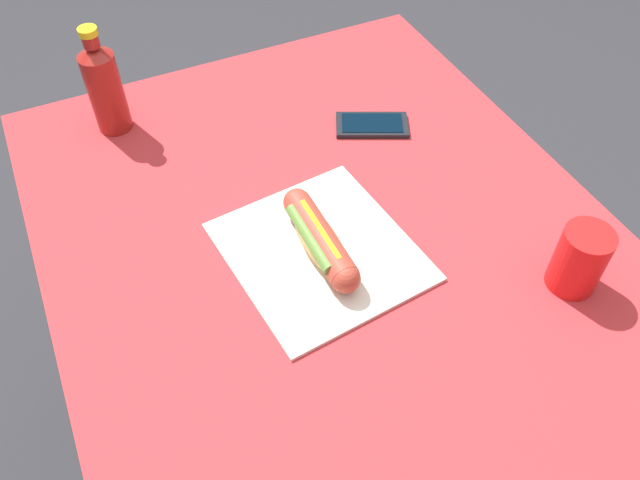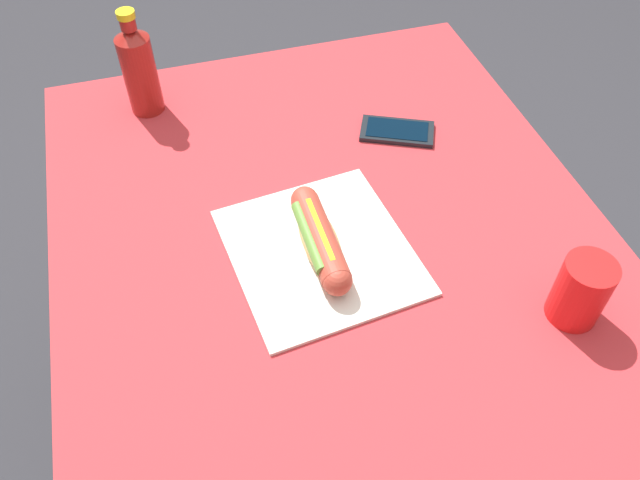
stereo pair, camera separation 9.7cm
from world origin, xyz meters
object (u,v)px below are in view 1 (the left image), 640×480
Objects in this scene: hot_dog at (319,239)px; cell_phone at (372,125)px; soda_bottle at (104,87)px; drinking_cup at (580,260)px.

hot_dog reaches higher than cell_phone.
soda_bottle is 0.84m from drinking_cup.
soda_bottle reaches higher than drinking_cup.
hot_dog is 1.06× the size of soda_bottle.
hot_dog is 0.38m from drinking_cup.
cell_phone is 0.74× the size of soda_bottle.
drinking_cup reaches higher than cell_phone.
drinking_cup is (-0.65, -0.53, -0.04)m from soda_bottle.
soda_bottle is (0.21, 0.43, 0.08)m from cell_phone.
soda_bottle is 1.90× the size of drinking_cup.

